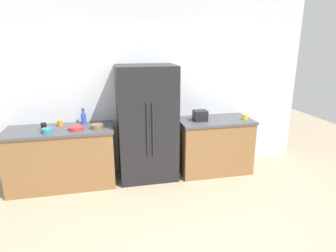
{
  "coord_description": "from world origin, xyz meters",
  "views": [
    {
      "loc": [
        -0.8,
        -2.84,
        2.12
      ],
      "look_at": [
        -0.08,
        0.42,
        1.13
      ],
      "focal_mm": 30.91,
      "sensor_mm": 36.0,
      "label": 1
    }
  ],
  "objects_px": {
    "toaster": "(200,116)",
    "cup_a": "(245,117)",
    "cup_c": "(44,126)",
    "bowl_b": "(47,131)",
    "bowl_c": "(97,126)",
    "bottle_a": "(84,118)",
    "cup_b": "(60,123)",
    "refrigerator": "(147,124)",
    "bowl_a": "(76,128)"
  },
  "relations": [
    {
      "from": "toaster",
      "to": "cup_a",
      "type": "height_order",
      "value": "toaster"
    },
    {
      "from": "cup_c",
      "to": "bowl_b",
      "type": "bearing_deg",
      "value": -68.51
    },
    {
      "from": "toaster",
      "to": "bowl_c",
      "type": "xyz_separation_m",
      "value": [
        -1.6,
        -0.09,
        -0.05
      ]
    },
    {
      "from": "cup_c",
      "to": "bowl_c",
      "type": "height_order",
      "value": "cup_c"
    },
    {
      "from": "bottle_a",
      "to": "cup_b",
      "type": "relative_size",
      "value": 2.66
    },
    {
      "from": "toaster",
      "to": "cup_a",
      "type": "relative_size",
      "value": 2.31
    },
    {
      "from": "bowl_b",
      "to": "refrigerator",
      "type": "bearing_deg",
      "value": 7.08
    },
    {
      "from": "refrigerator",
      "to": "bowl_a",
      "type": "bearing_deg",
      "value": -173.47
    },
    {
      "from": "bowl_a",
      "to": "bowl_b",
      "type": "xyz_separation_m",
      "value": [
        -0.37,
        -0.06,
        0.01
      ]
    },
    {
      "from": "toaster",
      "to": "bottle_a",
      "type": "height_order",
      "value": "bottle_a"
    },
    {
      "from": "refrigerator",
      "to": "bowl_b",
      "type": "bearing_deg",
      "value": -172.92
    },
    {
      "from": "refrigerator",
      "to": "bowl_c",
      "type": "height_order",
      "value": "refrigerator"
    },
    {
      "from": "refrigerator",
      "to": "bottle_a",
      "type": "height_order",
      "value": "refrigerator"
    },
    {
      "from": "toaster",
      "to": "cup_c",
      "type": "distance_m",
      "value": 2.34
    },
    {
      "from": "refrigerator",
      "to": "bowl_b",
      "type": "distance_m",
      "value": 1.43
    },
    {
      "from": "bowl_b",
      "to": "cup_c",
      "type": "bearing_deg",
      "value": 111.49
    },
    {
      "from": "cup_a",
      "to": "bowl_c",
      "type": "distance_m",
      "value": 2.32
    },
    {
      "from": "bowl_b",
      "to": "bowl_c",
      "type": "xyz_separation_m",
      "value": [
        0.67,
        0.06,
        0.0
      ]
    },
    {
      "from": "toaster",
      "to": "cup_a",
      "type": "distance_m",
      "value": 0.73
    },
    {
      "from": "bottle_a",
      "to": "cup_c",
      "type": "relative_size",
      "value": 2.39
    },
    {
      "from": "cup_a",
      "to": "cup_b",
      "type": "bearing_deg",
      "value": 174.46
    },
    {
      "from": "bottle_a",
      "to": "cup_b",
      "type": "height_order",
      "value": "bottle_a"
    },
    {
      "from": "bowl_b",
      "to": "toaster",
      "type": "bearing_deg",
      "value": 3.81
    },
    {
      "from": "bottle_a",
      "to": "cup_c",
      "type": "distance_m",
      "value": 0.58
    },
    {
      "from": "cup_a",
      "to": "bottle_a",
      "type": "bearing_deg",
      "value": 172.46
    },
    {
      "from": "cup_b",
      "to": "cup_c",
      "type": "height_order",
      "value": "cup_c"
    },
    {
      "from": "refrigerator",
      "to": "cup_a",
      "type": "bearing_deg",
      "value": -4.94
    },
    {
      "from": "bowl_a",
      "to": "bowl_b",
      "type": "relative_size",
      "value": 1.38
    },
    {
      "from": "toaster",
      "to": "bowl_b",
      "type": "bearing_deg",
      "value": -176.19
    },
    {
      "from": "bottle_a",
      "to": "bowl_b",
      "type": "bearing_deg",
      "value": -141.62
    },
    {
      "from": "cup_c",
      "to": "bowl_b",
      "type": "height_order",
      "value": "cup_c"
    },
    {
      "from": "cup_b",
      "to": "bowl_c",
      "type": "distance_m",
      "value": 0.59
    },
    {
      "from": "toaster",
      "to": "bowl_b",
      "type": "xyz_separation_m",
      "value": [
        -2.27,
        -0.15,
        -0.05
      ]
    },
    {
      "from": "bowl_b",
      "to": "bowl_c",
      "type": "distance_m",
      "value": 0.67
    },
    {
      "from": "toaster",
      "to": "bowl_c",
      "type": "bearing_deg",
      "value": -176.85
    },
    {
      "from": "refrigerator",
      "to": "bowl_b",
      "type": "xyz_separation_m",
      "value": [
        -1.42,
        -0.18,
        0.04
      ]
    },
    {
      "from": "bowl_a",
      "to": "cup_c",
      "type": "bearing_deg",
      "value": 165.0
    },
    {
      "from": "refrigerator",
      "to": "bottle_a",
      "type": "bearing_deg",
      "value": 168.23
    },
    {
      "from": "toaster",
      "to": "cup_a",
      "type": "xyz_separation_m",
      "value": [
        0.72,
        -0.11,
        -0.04
      ]
    },
    {
      "from": "cup_b",
      "to": "bowl_a",
      "type": "xyz_separation_m",
      "value": [
        0.24,
        -0.26,
        -0.02
      ]
    },
    {
      "from": "cup_c",
      "to": "bowl_a",
      "type": "height_order",
      "value": "cup_c"
    },
    {
      "from": "cup_b",
      "to": "bowl_c",
      "type": "bearing_deg",
      "value": -25.42
    },
    {
      "from": "cup_b",
      "to": "cup_c",
      "type": "xyz_separation_m",
      "value": [
        -0.2,
        -0.14,
        0.01
      ]
    },
    {
      "from": "cup_c",
      "to": "bowl_c",
      "type": "relative_size",
      "value": 0.56
    },
    {
      "from": "cup_a",
      "to": "bowl_c",
      "type": "relative_size",
      "value": 0.51
    },
    {
      "from": "refrigerator",
      "to": "cup_c",
      "type": "relative_size",
      "value": 17.93
    },
    {
      "from": "bottle_a",
      "to": "toaster",
      "type": "bearing_deg",
      "value": -7.05
    },
    {
      "from": "toaster",
      "to": "bottle_a",
      "type": "relative_size",
      "value": 0.89
    },
    {
      "from": "cup_c",
      "to": "bowl_a",
      "type": "relative_size",
      "value": 0.5
    },
    {
      "from": "toaster",
      "to": "bowl_c",
      "type": "distance_m",
      "value": 1.6
    }
  ]
}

